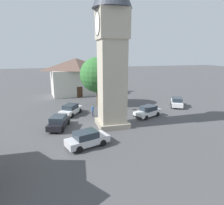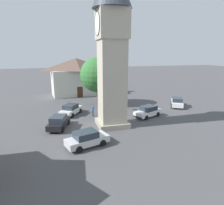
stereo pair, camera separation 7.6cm
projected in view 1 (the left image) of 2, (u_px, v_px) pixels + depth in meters
The scene contains 11 objects.
ground_plane at pixel (112, 125), 24.82m from camera, with size 200.00×200.00×0.00m, color #4C4C4F.
clock_tower at pixel (112, 32), 22.16m from camera, with size 4.38×4.38×18.81m.
car_blue_kerb at pixel (87, 139), 19.10m from camera, with size 2.86×4.45×1.53m.
car_silver_kerb at pixel (59, 122), 23.70m from camera, with size 4.45×2.95×1.53m.
car_red_corner at pixel (148, 111), 27.95m from camera, with size 3.25×4.46×1.53m.
car_white_side at pixel (71, 110), 28.87m from camera, with size 4.38×3.66×1.53m.
car_black_far at pixel (177, 102), 33.21m from camera, with size 4.42×3.51×1.53m.
pedestrian at pixel (93, 109), 28.05m from camera, with size 0.56×0.24×1.69m.
tree at pixel (97, 75), 33.07m from camera, with size 5.81×5.81×8.06m.
building_corner_back at pixel (76, 76), 41.77m from camera, with size 6.69×10.95×7.62m.
road_sign at pixel (116, 99), 30.49m from camera, with size 0.60×0.07×2.80m.
Camera 1 is at (22.49, -6.43, 8.74)m, focal length 32.21 mm.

